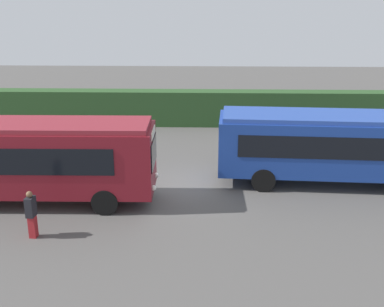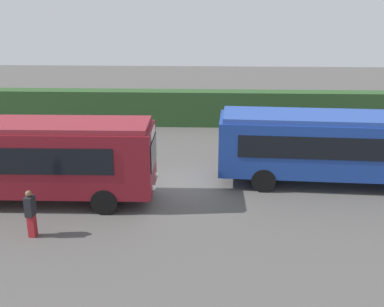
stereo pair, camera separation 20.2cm
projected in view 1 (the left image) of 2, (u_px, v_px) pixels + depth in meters
name	position (u px, v px, depth m)	size (l,w,h in m)	color
ground_plane	(181.00, 186.00, 21.38)	(64.00, 64.00, 0.00)	#514F4C
bus_maroon	(34.00, 157.00, 19.28)	(9.38, 2.49, 3.26)	maroon
bus_blue	(336.00, 144.00, 21.15)	(10.10, 3.03, 3.06)	navy
person_left	(31.00, 213.00, 16.86)	(0.30, 0.42, 1.69)	maroon
person_center	(275.00, 141.00, 24.40)	(0.51, 0.36, 1.78)	maroon
hedge_row	(189.00, 108.00, 30.19)	(44.00, 1.12, 2.10)	#294B24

